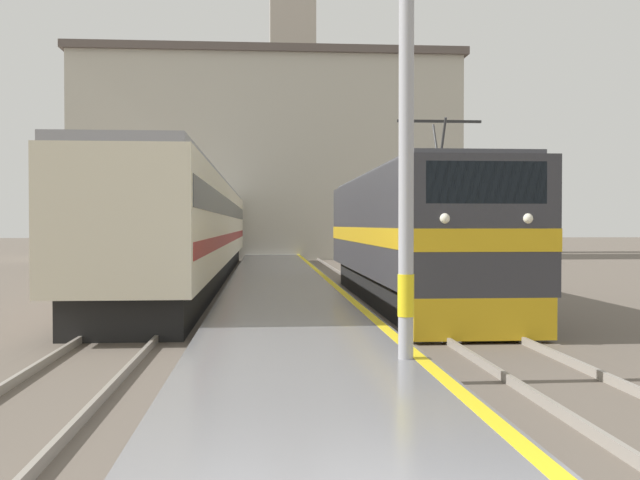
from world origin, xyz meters
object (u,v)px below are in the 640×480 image
at_px(locomotive_train, 408,236).
at_px(clock_tower, 292,60).
at_px(catenary_mast, 414,43).
at_px(passenger_train, 195,228).

distance_m(locomotive_train, clock_tower, 41.21).
height_order(catenary_mast, clock_tower, clock_tower).
distance_m(catenary_mast, clock_tower, 50.96).
relative_size(passenger_train, catenary_mast, 3.83).
bearing_deg(catenary_mast, passenger_train, 103.58).
relative_size(locomotive_train, passenger_train, 0.46).
relative_size(locomotive_train, catenary_mast, 1.76).
xyz_separation_m(locomotive_train, catenary_mast, (-2.07, -10.96, 2.89)).
height_order(locomotive_train, clock_tower, clock_tower).
xyz_separation_m(locomotive_train, passenger_train, (-6.95, 9.25, 0.21)).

